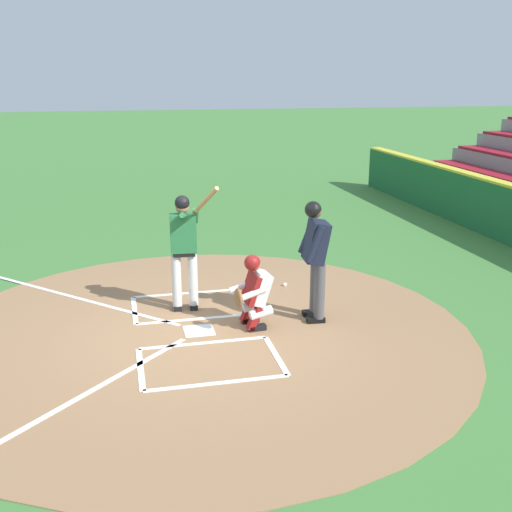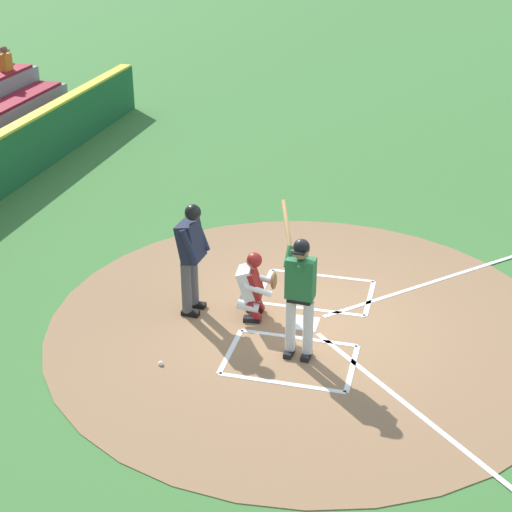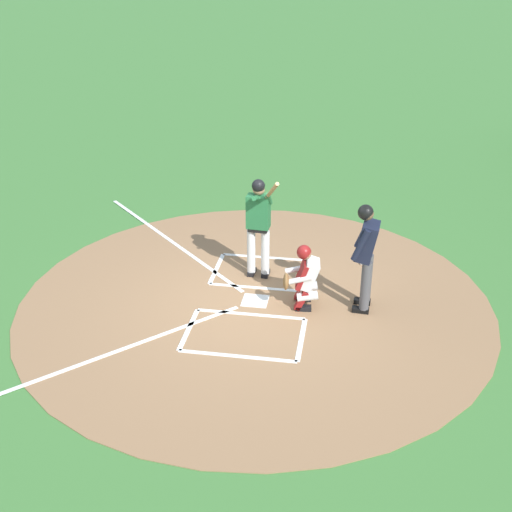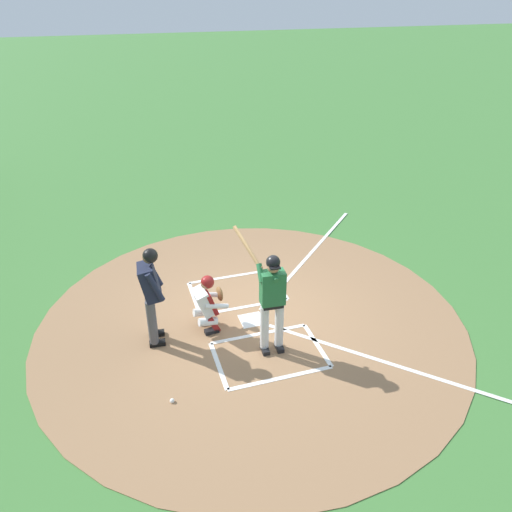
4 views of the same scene
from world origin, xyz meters
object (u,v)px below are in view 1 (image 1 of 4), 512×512
at_px(plate_umpire, 316,253).
at_px(baseball, 285,285).
at_px(batter, 184,244).
at_px(catcher, 254,290).

distance_m(plate_umpire, baseball, 1.89).
relative_size(batter, catcher, 1.88).
xyz_separation_m(catcher, plate_umpire, (0.09, -0.97, 0.49)).
bearing_deg(catcher, batter, 44.76).
xyz_separation_m(batter, catcher, (-0.91, -0.90, -0.51)).
relative_size(catcher, plate_umpire, 0.61).
bearing_deg(catcher, baseball, -29.59).
bearing_deg(catcher, plate_umpire, -84.78).
bearing_deg(plate_umpire, baseball, 1.06).
xyz_separation_m(batter, plate_umpire, (-0.82, -1.88, -0.02)).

